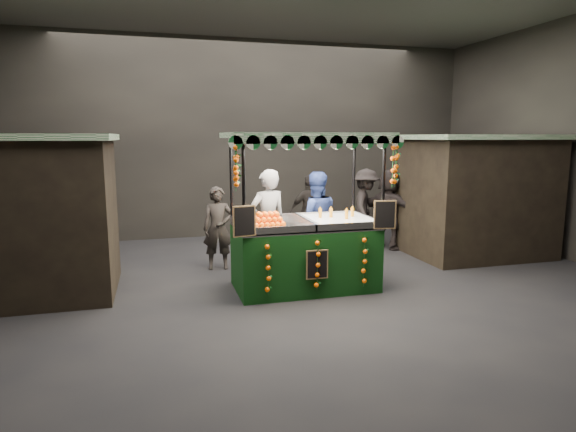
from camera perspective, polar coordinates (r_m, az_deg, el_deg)
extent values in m
plane|color=black|center=(8.20, 1.67, -8.85)|extent=(12.00, 12.00, 0.00)
cube|color=black|center=(12.66, -4.99, 9.02)|extent=(12.00, 0.10, 5.00)
cube|color=black|center=(3.35, 27.98, 7.34)|extent=(12.00, 0.10, 5.00)
cube|color=black|center=(8.80, -29.03, -0.39)|extent=(2.80, 2.00, 2.50)
cube|color=#114F1E|center=(8.71, -29.70, 8.08)|extent=(3.00, 2.20, 0.10)
cube|color=black|center=(11.25, 21.30, 2.01)|extent=(2.80, 2.00, 2.50)
cube|color=#114F1E|center=(11.17, 21.70, 8.63)|extent=(3.00, 2.20, 0.10)
cube|color=black|center=(8.25, 1.93, -4.91)|extent=(2.32, 1.27, 1.06)
cube|color=#BBBDC3|center=(8.13, 1.95, -1.15)|extent=(2.32, 1.27, 0.04)
cylinder|color=black|center=(7.26, -5.17, -0.93)|extent=(0.05, 0.05, 2.54)
cylinder|color=black|center=(7.97, 11.05, -0.16)|extent=(0.05, 0.05, 2.54)
cylinder|color=black|center=(8.43, -6.63, 0.47)|extent=(0.05, 0.05, 2.54)
cylinder|color=black|center=(9.05, 7.68, 1.05)|extent=(0.05, 0.05, 2.54)
cube|color=#114F1E|center=(8.00, 2.01, 9.48)|extent=(2.59, 1.53, 0.08)
cube|color=white|center=(8.33, 6.12, -0.51)|extent=(1.04, 1.14, 0.08)
cube|color=black|center=(7.19, -5.17, -0.61)|extent=(0.36, 0.10, 0.46)
cube|color=black|center=(7.91, 11.33, 0.15)|extent=(0.36, 0.10, 0.46)
cube|color=black|center=(7.62, 3.45, -5.72)|extent=(0.36, 0.03, 0.46)
imported|color=slate|center=(8.92, -2.39, -0.82)|extent=(0.82, 0.64, 1.98)
imported|color=navy|center=(9.40, 3.22, -0.53)|extent=(1.00, 0.82, 1.90)
imported|color=black|center=(9.48, -8.23, -1.42)|extent=(0.63, 0.45, 1.61)
imported|color=black|center=(12.01, 18.66, 0.82)|extent=(1.09, 1.04, 1.77)
imported|color=black|center=(11.17, 2.66, 0.50)|extent=(1.01, 0.45, 1.69)
imported|color=black|center=(11.62, 9.11, 1.04)|extent=(1.13, 1.35, 1.82)
imported|color=#282420|center=(10.94, -24.62, -0.10)|extent=(0.96, 0.68, 1.85)
imported|color=#292221|center=(11.33, 11.84, 0.80)|extent=(1.22, 1.77, 1.84)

